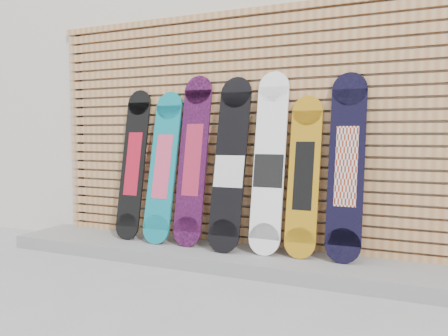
{
  "coord_description": "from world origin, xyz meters",
  "views": [
    {
      "loc": [
        1.22,
        -2.85,
        1.15
      ],
      "look_at": [
        -0.32,
        0.75,
        0.85
      ],
      "focal_mm": 35.0,
      "sensor_mm": 36.0,
      "label": 1
    }
  ],
  "objects": [
    {
      "name": "snowboard_4",
      "position": [
        0.09,
        0.78,
        0.9
      ],
      "size": [
        0.28,
        0.32,
        1.59
      ],
      "color": "white",
      "rests_on": "concrete_step"
    },
    {
      "name": "snowboard_5",
      "position": [
        0.39,
        0.79,
        0.8
      ],
      "size": [
        0.26,
        0.3,
        1.37
      ],
      "color": "#AB7512",
      "rests_on": "concrete_step"
    },
    {
      "name": "building",
      "position": [
        0.5,
        3.5,
        1.8
      ],
      "size": [
        12.0,
        5.0,
        3.6
      ],
      "primitive_type": "cube",
      "color": "beige",
      "rests_on": "ground"
    },
    {
      "name": "snowboard_2",
      "position": [
        -0.66,
        0.78,
        0.92
      ],
      "size": [
        0.28,
        0.33,
        1.6
      ],
      "color": "black",
      "rests_on": "concrete_step"
    },
    {
      "name": "snowboard_1",
      "position": [
        -0.97,
        0.77,
        0.84
      ],
      "size": [
        0.28,
        0.36,
        1.45
      ],
      "color": "#0D7482",
      "rests_on": "concrete_step"
    },
    {
      "name": "snowboard_0",
      "position": [
        -1.33,
        0.79,
        0.86
      ],
      "size": [
        0.26,
        0.32,
        1.48
      ],
      "color": "black",
      "rests_on": "concrete_step"
    },
    {
      "name": "snowboard_3",
      "position": [
        -0.27,
        0.75,
        0.89
      ],
      "size": [
        0.3,
        0.39,
        1.56
      ],
      "color": "black",
      "rests_on": "concrete_step"
    },
    {
      "name": "snowboard_6",
      "position": [
        0.74,
        0.79,
        0.89
      ],
      "size": [
        0.29,
        0.3,
        1.55
      ],
      "color": "black",
      "rests_on": "concrete_step"
    },
    {
      "name": "slat_wall",
      "position": [
        -0.15,
        0.97,
        1.21
      ],
      "size": [
        4.26,
        0.08,
        2.29
      ],
      "color": "#B37C4A",
      "rests_on": "ground"
    },
    {
      "name": "concrete_step",
      "position": [
        -0.15,
        0.68,
        0.06
      ],
      "size": [
        4.6,
        0.7,
        0.12
      ],
      "primitive_type": "cube",
      "color": "gray",
      "rests_on": "ground"
    },
    {
      "name": "ground",
      "position": [
        0.0,
        0.0,
        0.0
      ],
      "size": [
        80.0,
        80.0,
        0.0
      ],
      "primitive_type": "plane",
      "color": "gray",
      "rests_on": "ground"
    }
  ]
}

